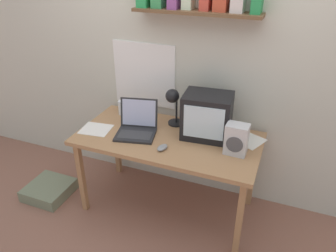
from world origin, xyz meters
name	(u,v)px	position (x,y,z in m)	size (l,w,h in m)	color
ground_plane	(168,206)	(0.00, 0.00, 0.00)	(12.00, 12.00, 0.00)	#93614F
back_wall	(187,51)	(0.00, 0.43, 1.31)	(5.60, 0.24, 2.60)	beige
corner_desk	(168,144)	(0.00, 0.00, 0.66)	(1.47, 0.73, 0.72)	#AF7D52
crt_monitor	(207,116)	(0.28, 0.13, 0.90)	(0.40, 0.32, 0.36)	black
laptop	(137,125)	(-0.27, -0.02, 0.79)	(0.37, 0.35, 0.26)	#232326
desk_lamp	(173,101)	(-0.03, 0.19, 0.96)	(0.14, 0.20, 0.34)	black
juice_glass	(122,108)	(-0.54, 0.23, 0.78)	(0.07, 0.07, 0.13)	white
space_heater	(236,139)	(0.55, -0.04, 0.84)	(0.16, 0.13, 0.24)	silver
computer_mouse	(162,148)	(0.03, -0.19, 0.74)	(0.08, 0.12, 0.03)	gray
loose_paper_near_monitor	(246,139)	(0.59, 0.20, 0.72)	(0.33, 0.31, 0.00)	white
printed_handout	(96,129)	(-0.61, -0.11, 0.72)	(0.27, 0.24, 0.00)	white
floor_cushion	(49,190)	(-1.10, -0.27, 0.05)	(0.38, 0.38, 0.11)	gray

